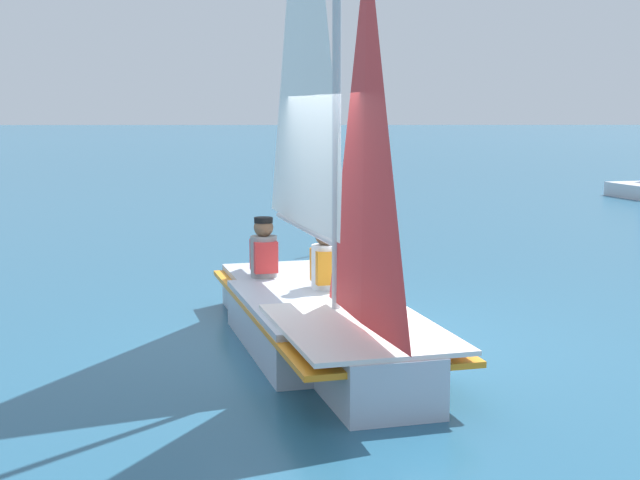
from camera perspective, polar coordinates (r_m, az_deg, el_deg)
ground_plane at (r=8.96m, az=0.00°, el=-6.92°), size 260.00×260.00×0.00m
sailboat_main at (r=8.83m, az=-0.09°, el=-1.78°), size 2.50×4.76×5.76m
sailor_helm at (r=9.37m, az=0.36°, el=-2.27°), size 0.36×0.39×1.16m
sailor_crew at (r=10.04m, az=-3.61°, el=-1.57°), size 0.36×0.39×1.16m
buoy_marker at (r=14.84m, az=0.84°, el=-0.11°), size 0.44×0.44×1.23m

